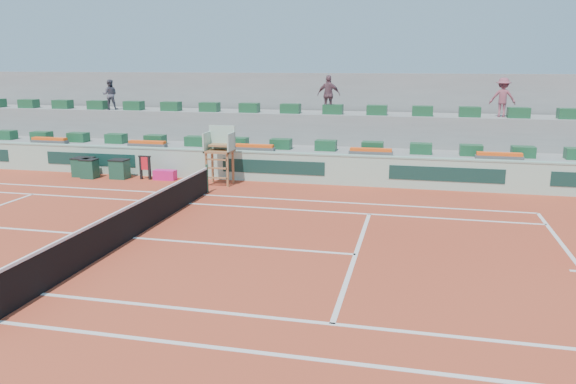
{
  "coord_description": "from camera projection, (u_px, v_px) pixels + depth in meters",
  "views": [
    {
      "loc": [
        7.8,
        -14.01,
        4.93
      ],
      "look_at": [
        4.0,
        2.5,
        1.0
      ],
      "focal_mm": 35.0,
      "sensor_mm": 36.0,
      "label": 1
    }
  ],
  "objects": [
    {
      "name": "ground",
      "position": [
        133.0,
        238.0,
        16.12
      ],
      "size": [
        90.0,
        90.0,
        0.0
      ],
      "primitive_type": "plane",
      "color": "#A0351F",
      "rests_on": "ground"
    },
    {
      "name": "seating_tier_lower",
      "position": [
        244.0,
        157.0,
        26.14
      ],
      "size": [
        36.0,
        4.0,
        1.2
      ],
      "primitive_type": "cube",
      "color": "gray",
      "rests_on": "ground"
    },
    {
      "name": "seating_tier_upper",
      "position": [
        253.0,
        138.0,
        27.5
      ],
      "size": [
        36.0,
        2.4,
        2.6
      ],
      "primitive_type": "cube",
      "color": "gray",
      "rests_on": "ground"
    },
    {
      "name": "stadium_back_wall",
      "position": [
        262.0,
        117.0,
        28.81
      ],
      "size": [
        36.0,
        0.4,
        4.4
      ],
      "primitive_type": "cube",
      "color": "gray",
      "rests_on": "ground"
    },
    {
      "name": "player_bag",
      "position": [
        165.0,
        175.0,
        24.03
      ],
      "size": [
        0.95,
        0.42,
        0.42
      ],
      "primitive_type": "cube",
      "color": "#D71C75",
      "rests_on": "ground"
    },
    {
      "name": "spectator_left",
      "position": [
        110.0,
        95.0,
        27.95
      ],
      "size": [
        0.88,
        0.78,
        1.49
      ],
      "primitive_type": "imported",
      "rotation": [
        0.0,
        0.0,
        3.5
      ],
      "color": "#494855",
      "rests_on": "seating_tier_upper"
    },
    {
      "name": "spectator_mid",
      "position": [
        329.0,
        95.0,
        25.49
      ],
      "size": [
        1.06,
        0.5,
        1.76
      ],
      "primitive_type": "imported",
      "rotation": [
        0.0,
        0.0,
        3.21
      ],
      "color": "#714B55",
      "rests_on": "seating_tier_upper"
    },
    {
      "name": "spectator_right",
      "position": [
        503.0,
        97.0,
        24.24
      ],
      "size": [
        1.13,
        0.7,
        1.68
      ],
      "primitive_type": "imported",
      "rotation": [
        0.0,
        0.0,
        3.07
      ],
      "color": "#8B4553",
      "rests_on": "seating_tier_upper"
    },
    {
      "name": "court_lines",
      "position": [
        133.0,
        238.0,
        16.12
      ],
      "size": [
        23.89,
        11.09,
        0.01
      ],
      "color": "silver",
      "rests_on": "ground"
    },
    {
      "name": "tennis_net",
      "position": [
        132.0,
        220.0,
        16.0
      ],
      "size": [
        0.1,
        11.97,
        1.1
      ],
      "color": "black",
      "rests_on": "ground"
    },
    {
      "name": "advertising_hoarding",
      "position": [
        229.0,
        165.0,
        24.03
      ],
      "size": [
        36.0,
        0.34,
        1.26
      ],
      "color": "#9FC9B2",
      "rests_on": "ground"
    },
    {
      "name": "umpire_chair",
      "position": [
        220.0,
        147.0,
        22.88
      ],
      "size": [
        1.1,
        0.9,
        2.4
      ],
      "color": "brown",
      "rests_on": "ground"
    },
    {
      "name": "seat_row_lower",
      "position": [
        238.0,
        142.0,
        25.1
      ],
      "size": [
        32.9,
        0.6,
        0.44
      ],
      "color": "#1A502E",
      "rests_on": "seating_tier_lower"
    },
    {
      "name": "seat_row_upper",
      "position": [
        249.0,
        108.0,
        26.59
      ],
      "size": [
        32.9,
        0.6,
        0.44
      ],
      "color": "#1A502E",
      "rests_on": "seating_tier_upper"
    },
    {
      "name": "flower_planters",
      "position": [
        200.0,
        146.0,
        24.69
      ],
      "size": [
        26.8,
        0.36,
        0.28
      ],
      "color": "#515151",
      "rests_on": "seating_tier_lower"
    },
    {
      "name": "drink_cooler_a",
      "position": [
        120.0,
        169.0,
        24.26
      ],
      "size": [
        0.75,
        0.65,
        0.84
      ],
      "color": "#174531",
      "rests_on": "ground"
    },
    {
      "name": "drink_cooler_b",
      "position": [
        89.0,
        169.0,
        24.33
      ],
      "size": [
        0.68,
        0.59,
        0.84
      ],
      "color": "#174531",
      "rests_on": "ground"
    },
    {
      "name": "drink_cooler_c",
      "position": [
        83.0,
        167.0,
        24.72
      ],
      "size": [
        0.85,
        0.73,
        0.84
      ],
      "color": "#174531",
      "rests_on": "ground"
    },
    {
      "name": "towel_rack",
      "position": [
        145.0,
        166.0,
        24.03
      ],
      "size": [
        0.57,
        0.1,
        1.03
      ],
      "color": "black",
      "rests_on": "ground"
    }
  ]
}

